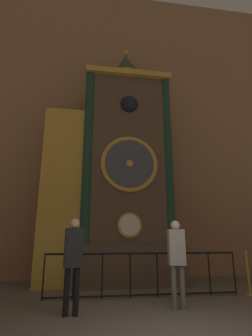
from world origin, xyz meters
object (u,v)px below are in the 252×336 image
Objects in this scene: clock_tower at (114,174)px; visitor_far at (177,254)px; visitor_near at (73,256)px; stanchion_post at (249,280)px.

clock_tower is 4.87× the size of visitor_far.
visitor_near is 1.68× the size of stanchion_post.
clock_tower is 8.13× the size of stanchion_post.
clock_tower reaches higher than visitor_far.
visitor_far is at bearing -3.78° from visitor_near.
visitor_near is 1.00× the size of visitor_far.
visitor_near is at bearing -108.77° from clock_tower.
visitor_far is at bearing -71.21° from clock_tower.
visitor_near reaches higher than stanchion_post.
clock_tower is 4.85× the size of visitor_near.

